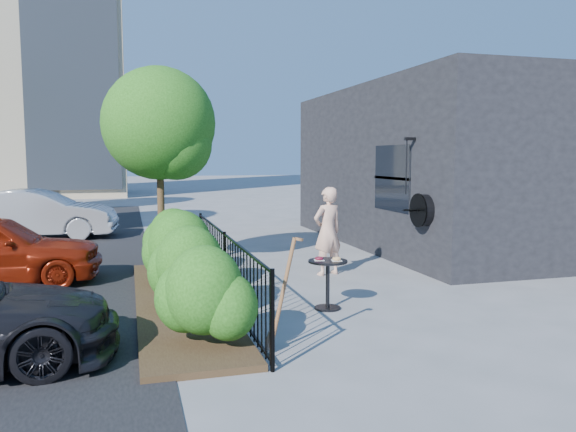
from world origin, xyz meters
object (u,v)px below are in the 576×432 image
object	(u,v)px
cafe_table	(328,275)
patio_tree	(163,130)
woman	(328,231)
car_silver	(38,214)
shovel	(281,301)

from	to	relation	value
cafe_table	patio_tree	bearing A→B (deg)	120.53
woman	car_silver	size ratio (longest dim) A/B	0.41
woman	car_silver	xyz separation A→B (m)	(-6.06, 6.69, -0.16)
patio_tree	cafe_table	distance (m)	4.76
woman	patio_tree	bearing A→B (deg)	-39.84
shovel	patio_tree	bearing A→B (deg)	100.73
shovel	car_silver	bearing A→B (deg)	111.13
cafe_table	woman	bearing A→B (deg)	70.21
patio_tree	car_silver	world-z (taller)	patio_tree
cafe_table	shovel	bearing A→B (deg)	-126.13
patio_tree	shovel	xyz separation A→B (m)	(0.98, -5.17, -2.17)
patio_tree	woman	world-z (taller)	patio_tree
cafe_table	shovel	size ratio (longest dim) A/B	0.57
patio_tree	shovel	bearing A→B (deg)	-79.27
patio_tree	woman	xyz separation A→B (m)	(2.96, -1.30, -1.92)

